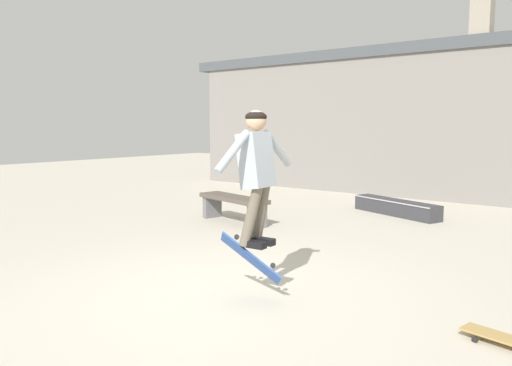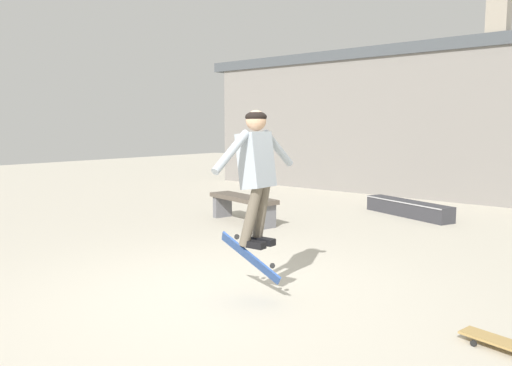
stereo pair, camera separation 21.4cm
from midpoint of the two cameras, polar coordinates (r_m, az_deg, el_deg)
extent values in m
plane|color=beige|center=(5.55, -5.07, -12.65)|extent=(40.00, 40.00, 0.00)
cube|color=gray|center=(12.76, 21.69, 5.97)|extent=(15.71, 0.40, 3.58)
cube|color=#474C51|center=(12.90, 22.07, 14.57)|extent=(16.49, 0.52, 0.29)
cube|color=gray|center=(12.90, 23.99, 17.19)|extent=(0.44, 0.44, 0.91)
cube|color=brown|center=(9.39, -3.25, -1.76)|extent=(1.70, 0.80, 0.08)
cube|color=slate|center=(10.00, -5.63, -2.72)|extent=(0.20, 0.39, 0.42)
cube|color=slate|center=(8.88, -0.56, -3.88)|extent=(0.20, 0.39, 0.42)
cube|color=#38383D|center=(10.58, 15.16, -2.72)|extent=(2.03, 1.08, 0.31)
cube|color=#B7B7BC|center=(10.42, 14.44, -2.05)|extent=(1.90, 0.75, 0.02)
cube|color=#9EA8B2|center=(5.08, -1.21, 2.61)|extent=(0.31, 0.36, 0.59)
sphere|color=tan|center=(5.07, -1.22, 7.14)|extent=(0.22, 0.22, 0.21)
ellipsoid|color=black|center=(5.07, -1.22, 7.56)|extent=(0.23, 0.23, 0.12)
cylinder|color=#6B6051|center=(5.22, -0.65, -3.44)|extent=(0.26, 0.15, 0.67)
cube|color=black|center=(5.26, -0.37, -6.66)|extent=(0.27, 0.12, 0.07)
cylinder|color=#6B6051|center=(5.08, -1.75, -3.72)|extent=(0.26, 0.17, 0.67)
cube|color=black|center=(5.13, -1.47, -7.02)|extent=(0.27, 0.12, 0.07)
cylinder|color=#9EA8B2|center=(5.40, 1.25, 3.95)|extent=(0.11, 0.52, 0.42)
cylinder|color=#9EA8B2|center=(4.76, -3.99, 3.58)|extent=(0.11, 0.52, 0.42)
cube|color=#2D519E|center=(5.27, -1.81, -8.57)|extent=(0.73, 0.34, 0.56)
cylinder|color=black|center=(5.16, 0.74, -9.42)|extent=(0.06, 0.07, 0.07)
cylinder|color=black|center=(5.36, 0.38, -10.19)|extent=(0.06, 0.07, 0.07)
cylinder|color=black|center=(5.22, -3.42, -6.19)|extent=(0.06, 0.07, 0.07)
cylinder|color=black|center=(5.43, -3.63, -7.07)|extent=(0.06, 0.07, 0.07)
cube|color=#AD894C|center=(4.73, 25.82, -15.85)|extent=(0.79, 0.34, 0.02)
cylinder|color=black|center=(4.93, 23.66, -15.40)|extent=(0.06, 0.03, 0.05)
cylinder|color=black|center=(4.75, 22.52, -16.20)|extent=(0.06, 0.03, 0.05)
camera|label=1|loc=(0.11, -91.20, -0.14)|focal=35.00mm
camera|label=2|loc=(0.11, 88.80, 0.14)|focal=35.00mm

